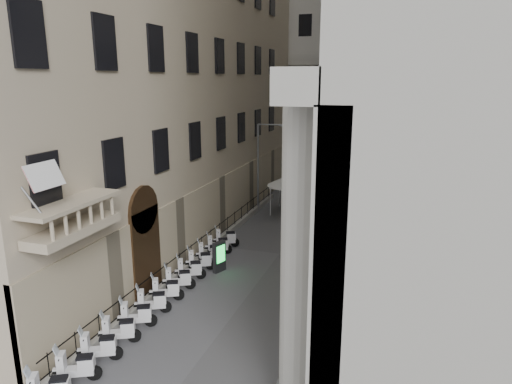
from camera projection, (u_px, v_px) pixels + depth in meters
far_building at (349, 38)px, 51.24m from camera, size 22.00×10.00×30.00m
iron_fence at (208, 252)px, 28.55m from camera, size 0.30×28.00×1.40m
blue_awning at (359, 227)px, 33.34m from camera, size 1.60×3.00×3.00m
flag at (68, 380)px, 16.49m from camera, size 1.00×1.40×8.20m
scooter_1 at (78, 381)px, 16.40m from camera, size 1.50×1.13×1.50m
scooter_2 at (101, 361)px, 17.59m from camera, size 1.50×1.13×1.50m
scooter_3 at (120, 343)px, 18.78m from camera, size 1.50×1.13×1.50m
scooter_4 at (138, 327)px, 19.97m from camera, size 1.50×1.13×1.50m
scooter_5 at (153, 313)px, 21.16m from camera, size 1.50×1.13×1.50m
scooter_6 at (167, 301)px, 22.35m from camera, size 1.50×1.13×1.50m
scooter_7 at (179, 289)px, 23.54m from camera, size 1.50×1.13×1.50m
scooter_8 at (190, 279)px, 24.72m from camera, size 1.50×1.13×1.50m
scooter_9 at (201, 270)px, 25.91m from camera, size 1.50×1.13×1.50m
scooter_10 at (210, 262)px, 27.10m from camera, size 1.50×1.13×1.50m
scooter_11 at (218, 254)px, 28.29m from camera, size 1.50×1.13×1.50m
scooter_12 at (226, 247)px, 29.48m from camera, size 1.50×1.13×1.50m
barrier_2 at (303, 347)px, 18.47m from camera, size 0.60×2.40×1.10m
barrier_3 at (315, 317)px, 20.78m from camera, size 0.60×2.40×1.10m
barrier_4 at (325, 294)px, 23.08m from camera, size 0.60×2.40×1.10m
barrier_5 at (332, 274)px, 25.38m from camera, size 0.60×2.40×1.10m
barrier_6 at (339, 258)px, 27.68m from camera, size 0.60×2.40×1.10m
barrier_7 at (345, 244)px, 29.99m from camera, size 0.60×2.40×1.10m
security_tent at (292, 180)px, 36.50m from camera, size 3.98×3.98×3.24m
street_lamp at (261, 161)px, 36.42m from camera, size 2.34×0.21×7.16m
info_kiosk at (219, 257)px, 25.55m from camera, size 0.52×0.86×1.76m
pedestrian_a at (312, 199)px, 37.85m from camera, size 0.72×0.55×1.79m
pedestrian_b at (352, 186)px, 42.45m from camera, size 0.91×0.73×1.79m
pedestrian_c at (291, 196)px, 38.58m from camera, size 1.06×0.93×1.81m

